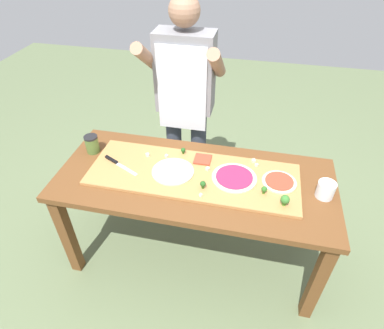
% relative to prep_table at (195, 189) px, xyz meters
% --- Properties ---
extents(ground_plane, '(8.00, 8.00, 0.00)m').
position_rel_prep_table_xyz_m(ground_plane, '(0.00, 0.00, -0.65)').
color(ground_plane, '#60704C').
extents(prep_table, '(1.72, 0.74, 0.75)m').
position_rel_prep_table_xyz_m(prep_table, '(0.00, 0.00, 0.00)').
color(prep_table, brown).
rests_on(prep_table, ground).
extents(cutting_board, '(1.30, 0.46, 0.02)m').
position_rel_prep_table_xyz_m(cutting_board, '(-0.01, 0.01, 0.11)').
color(cutting_board, '#B27F47').
rests_on(cutting_board, prep_table).
extents(chefs_knife, '(0.27, 0.15, 0.02)m').
position_rel_prep_table_xyz_m(chefs_knife, '(-0.52, 0.01, 0.13)').
color(chefs_knife, '#B7BABF').
rests_on(chefs_knife, cutting_board).
extents(pizza_whole_cheese_artichoke, '(0.26, 0.26, 0.02)m').
position_rel_prep_table_xyz_m(pizza_whole_cheese_artichoke, '(-0.14, -0.00, 0.13)').
color(pizza_whole_cheese_artichoke, beige).
rests_on(pizza_whole_cheese_artichoke, cutting_board).
extents(pizza_whole_beet_magenta, '(0.27, 0.27, 0.02)m').
position_rel_prep_table_xyz_m(pizza_whole_beet_magenta, '(0.24, 0.02, 0.13)').
color(pizza_whole_beet_magenta, beige).
rests_on(pizza_whole_beet_magenta, cutting_board).
extents(pizza_whole_tomato_red, '(0.21, 0.21, 0.02)m').
position_rel_prep_table_xyz_m(pizza_whole_tomato_red, '(0.51, 0.04, 0.13)').
color(pizza_whole_tomato_red, beige).
rests_on(pizza_whole_tomato_red, cutting_board).
extents(pizza_slice_near_left, '(0.11, 0.11, 0.01)m').
position_rel_prep_table_xyz_m(pizza_slice_near_left, '(0.02, 0.16, 0.13)').
color(pizza_slice_near_left, '#BC3D28').
rests_on(pizza_slice_near_left, cutting_board).
extents(broccoli_floret_back_left, '(0.03, 0.03, 0.05)m').
position_rel_prep_table_xyz_m(broccoli_floret_back_left, '(0.07, -0.10, 0.15)').
color(broccoli_floret_back_left, '#2C5915').
rests_on(broccoli_floret_back_left, cutting_board).
extents(broccoli_floret_back_right, '(0.03, 0.03, 0.05)m').
position_rel_prep_table_xyz_m(broccoli_floret_back_right, '(0.42, -0.07, 0.15)').
color(broccoli_floret_back_right, '#366618').
rests_on(broccoli_floret_back_right, cutting_board).
extents(broccoli_floret_front_mid, '(0.05, 0.05, 0.07)m').
position_rel_prep_table_xyz_m(broccoli_floret_front_mid, '(0.54, -0.14, 0.16)').
color(broccoli_floret_front_mid, '#3F7220').
rests_on(broccoli_floret_front_mid, cutting_board).
extents(broccoli_floret_center_right, '(0.03, 0.03, 0.04)m').
position_rel_prep_table_xyz_m(broccoli_floret_center_right, '(-0.12, 0.20, 0.15)').
color(broccoli_floret_center_right, '#2C5915').
rests_on(broccoli_floret_center_right, cutting_board).
extents(cheese_crumble_a, '(0.02, 0.02, 0.02)m').
position_rel_prep_table_xyz_m(cheese_crumble_a, '(0.37, 0.17, 0.13)').
color(cheese_crumble_a, white).
rests_on(cheese_crumble_a, cutting_board).
extents(cheese_crumble_b, '(0.02, 0.02, 0.02)m').
position_rel_prep_table_xyz_m(cheese_crumble_b, '(-0.22, 0.14, 0.13)').
color(cheese_crumble_b, silver).
rests_on(cheese_crumble_b, cutting_board).
extents(cheese_crumble_c, '(0.03, 0.03, 0.02)m').
position_rel_prep_table_xyz_m(cheese_crumble_c, '(0.35, 0.21, 0.13)').
color(cheese_crumble_c, silver).
rests_on(cheese_crumble_c, cutting_board).
extents(cheese_crumble_d, '(0.02, 0.02, 0.01)m').
position_rel_prep_table_xyz_m(cheese_crumble_d, '(0.07, -0.17, 0.13)').
color(cheese_crumble_d, white).
rests_on(cheese_crumble_d, cutting_board).
extents(cheese_crumble_e, '(0.03, 0.03, 0.02)m').
position_rel_prep_table_xyz_m(cheese_crumble_e, '(0.07, 0.07, 0.13)').
color(cheese_crumble_e, silver).
rests_on(cheese_crumble_e, cutting_board).
extents(cheese_crumble_f, '(0.03, 0.03, 0.02)m').
position_rel_prep_table_xyz_m(cheese_crumble_f, '(-0.35, 0.12, 0.13)').
color(cheese_crumble_f, white).
rests_on(cheese_crumble_f, cutting_board).
extents(flour_cup, '(0.10, 0.10, 0.10)m').
position_rel_prep_table_xyz_m(flour_cup, '(0.77, 0.00, 0.14)').
color(flour_cup, white).
rests_on(flour_cup, prep_table).
extents(sauce_jar, '(0.09, 0.09, 0.12)m').
position_rel_prep_table_xyz_m(sauce_jar, '(-0.73, 0.12, 0.16)').
color(sauce_jar, '#517033').
rests_on(sauce_jar, prep_table).
extents(cook_center, '(0.54, 0.39, 1.67)m').
position_rel_prep_table_xyz_m(cook_center, '(-0.19, 0.58, 0.34)').
color(cook_center, '#333847').
rests_on(cook_center, ground).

